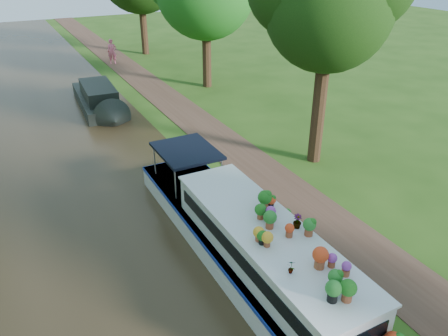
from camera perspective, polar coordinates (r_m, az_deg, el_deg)
The scene contains 7 objects.
ground at distance 15.09m, azimuth 7.21°, elevation -6.34°, with size 100.00×100.00×0.00m, color #254812.
canal_water at distance 13.20m, azimuth -15.47°, elevation -12.83°, with size 10.00×100.00×0.02m, color black.
towpath at distance 15.71m, azimuth 10.85°, elevation -5.11°, with size 2.20×100.00×0.03m, color #472E21.
plant_boat at distance 11.83m, azimuth 5.41°, elevation -11.88°, with size 2.29×13.52×2.24m.
second_boat at distance 25.74m, azimuth -16.00°, elevation 8.66°, with size 2.37×7.12×1.36m.
pedestrian_pink at distance 35.62m, azimuth -14.42°, elevation 14.52°, with size 0.68×0.45×1.86m, color #E35D95.
verge_plant at distance 16.47m, azimuth 0.78°, elevation -2.18°, with size 0.37×0.32×0.42m, color #2F621D.
Camera 1 is at (-7.46, -10.18, 8.28)m, focal length 35.00 mm.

